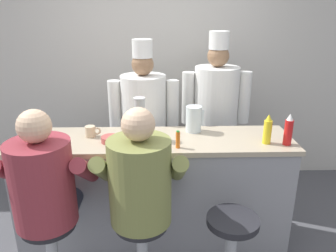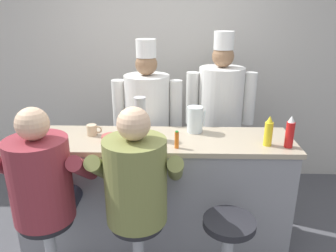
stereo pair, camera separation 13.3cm
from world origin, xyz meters
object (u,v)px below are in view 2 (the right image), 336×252
object	(u,v)px
diner_seated_maroon	(44,184)
cook_in_whites_near	(148,120)
cup_stack_steel	(140,118)
cook_in_whites_far	(220,113)
water_pitcher_clear	(195,119)
cereal_bowl	(111,138)
coffee_mug_tan	(92,130)
coffee_mug_white	(32,131)
ketchup_bottle_red	(290,133)
hot_sauce_bottle_orange	(177,140)
mustard_bottle_yellow	(268,132)
empty_stool_round	(228,245)
diner_seated_olive	(137,185)
breakfast_plate	(50,142)

from	to	relation	value
diner_seated_maroon	cook_in_whites_near	world-z (taller)	cook_in_whites_near
cup_stack_steel	cook_in_whites_far	size ratio (longest dim) A/B	0.19
water_pitcher_clear	cereal_bowl	xyz separation A→B (m)	(-0.69, -0.23, -0.09)
coffee_mug_tan	cup_stack_steel	bearing A→B (deg)	-5.98
water_pitcher_clear	coffee_mug_white	world-z (taller)	water_pitcher_clear
ketchup_bottle_red	hot_sauce_bottle_orange	size ratio (longest dim) A/B	1.83
cup_stack_steel	cook_in_whites_near	xyz separation A→B (m)	(0.00, 0.58, -0.22)
mustard_bottle_yellow	coffee_mug_tan	world-z (taller)	mustard_bottle_yellow
cereal_bowl	cook_in_whites_near	size ratio (longest dim) A/B	0.09
cup_stack_steel	empty_stool_round	bearing A→B (deg)	-41.47
coffee_mug_tan	cook_in_whites_far	bearing A→B (deg)	31.52
mustard_bottle_yellow	diner_seated_olive	distance (m)	1.09
water_pitcher_clear	hot_sauce_bottle_orange	bearing A→B (deg)	-113.69
breakfast_plate	diner_seated_olive	world-z (taller)	diner_seated_olive
cereal_bowl	diner_seated_olive	distance (m)	0.57
diner_seated_olive	empty_stool_round	distance (m)	0.79
breakfast_plate	cereal_bowl	bearing A→B (deg)	7.84
cereal_bowl	ketchup_bottle_red	bearing A→B (deg)	-3.69
diner_seated_maroon	cook_in_whites_near	bearing A→B (deg)	61.29
water_pitcher_clear	diner_seated_maroon	bearing A→B (deg)	-146.73
coffee_mug_white	empty_stool_round	bearing A→B (deg)	-20.62
breakfast_plate	cook_in_whites_near	xyz separation A→B (m)	(0.71, 0.73, -0.06)
empty_stool_round	breakfast_plate	bearing A→B (deg)	161.91
ketchup_bottle_red	diner_seated_maroon	world-z (taller)	diner_seated_maroon
breakfast_plate	diner_seated_olive	distance (m)	0.85
cup_stack_steel	diner_seated_olive	size ratio (longest dim) A/B	0.24
water_pitcher_clear	coffee_mug_white	xyz separation A→B (m)	(-1.36, -0.15, -0.07)
mustard_bottle_yellow	empty_stool_round	bearing A→B (deg)	-126.55
coffee_mug_white	cup_stack_steel	xyz separation A→B (m)	(0.91, -0.00, 0.13)
coffee_mug_white	cook_in_whites_near	xyz separation A→B (m)	(0.91, 0.58, -0.09)
hot_sauce_bottle_orange	cook_in_whites_near	xyz separation A→B (m)	(-0.29, 0.79, -0.12)
cook_in_whites_far	ketchup_bottle_red	bearing A→B (deg)	-65.95
hot_sauce_bottle_orange	cook_in_whites_near	distance (m)	0.85
water_pitcher_clear	coffee_mug_tan	size ratio (longest dim) A/B	1.71
water_pitcher_clear	cup_stack_steel	xyz separation A→B (m)	(-0.45, -0.15, 0.06)
cereal_bowl	diner_seated_olive	size ratio (longest dim) A/B	0.10
water_pitcher_clear	cook_in_whites_near	world-z (taller)	cook_in_whites_near
hot_sauce_bottle_orange	diner_seated_olive	distance (m)	0.48
water_pitcher_clear	cook_in_whites_far	size ratio (longest dim) A/B	0.12
water_pitcher_clear	coffee_mug_white	size ratio (longest dim) A/B	1.69
hot_sauce_bottle_orange	diner_seated_maroon	bearing A→B (deg)	-159.20
cereal_bowl	diner_seated_maroon	xyz separation A→B (m)	(-0.38, -0.48, -0.15)
water_pitcher_clear	coffee_mug_tan	world-z (taller)	water_pitcher_clear
coffee_mug_white	empty_stool_round	size ratio (longest dim) A/B	0.21
breakfast_plate	diner_seated_maroon	distance (m)	0.45
water_pitcher_clear	coffee_mug_white	bearing A→B (deg)	-173.88
cup_stack_steel	cook_in_whites_far	xyz separation A→B (m)	(0.75, 0.76, -0.19)
ketchup_bottle_red	diner_seated_maroon	bearing A→B (deg)	-167.67
ketchup_bottle_red	empty_stool_round	size ratio (longest dim) A/B	0.40
cup_stack_steel	cook_in_whites_near	world-z (taller)	cook_in_whites_near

